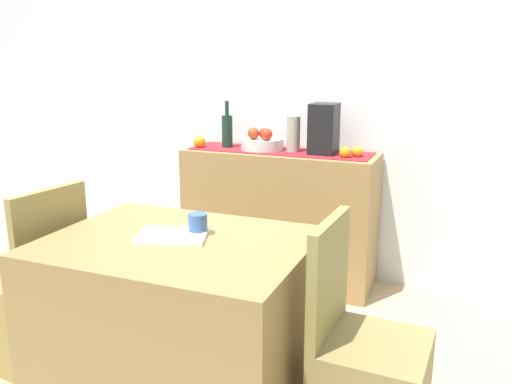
{
  "coord_description": "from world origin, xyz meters",
  "views": [
    {
      "loc": [
        1.01,
        -2.29,
        1.48
      ],
      "look_at": [
        -0.07,
        0.37,
        0.75
      ],
      "focal_mm": 37.76,
      "sensor_mm": 36.0,
      "label": 1
    }
  ],
  "objects_px": {
    "sideboard_console": "(279,217)",
    "wine_bottle": "(227,130)",
    "open_book": "(172,236)",
    "ceramic_vase": "(293,134)",
    "chair_near_window": "(36,312)",
    "dining_table": "(180,322)",
    "fruit_bowl": "(262,144)",
    "coffee_maker": "(324,129)",
    "coffee_cup": "(198,224)"
  },
  "relations": [
    {
      "from": "dining_table",
      "to": "chair_near_window",
      "type": "height_order",
      "value": "chair_near_window"
    },
    {
      "from": "sideboard_console",
      "to": "ceramic_vase",
      "type": "relative_size",
      "value": 5.41
    },
    {
      "from": "open_book",
      "to": "coffee_cup",
      "type": "xyz_separation_m",
      "value": [
        0.08,
        0.08,
        0.04
      ]
    },
    {
      "from": "sideboard_console",
      "to": "coffee_cup",
      "type": "distance_m",
      "value": 1.35
    },
    {
      "from": "ceramic_vase",
      "to": "chair_near_window",
      "type": "relative_size",
      "value": 0.26
    },
    {
      "from": "fruit_bowl",
      "to": "wine_bottle",
      "type": "relative_size",
      "value": 0.89
    },
    {
      "from": "fruit_bowl",
      "to": "coffee_cup",
      "type": "xyz_separation_m",
      "value": [
        0.22,
        -1.3,
        -0.13
      ]
    },
    {
      "from": "open_book",
      "to": "chair_near_window",
      "type": "bearing_deg",
      "value": 162.43
    },
    {
      "from": "fruit_bowl",
      "to": "open_book",
      "type": "xyz_separation_m",
      "value": [
        0.14,
        -1.38,
        -0.17
      ]
    },
    {
      "from": "coffee_cup",
      "to": "coffee_maker",
      "type": "bearing_deg",
      "value": 81.74
    },
    {
      "from": "ceramic_vase",
      "to": "wine_bottle",
      "type": "bearing_deg",
      "value": 180.0
    },
    {
      "from": "ceramic_vase",
      "to": "coffee_cup",
      "type": "bearing_deg",
      "value": -89.69
    },
    {
      "from": "ceramic_vase",
      "to": "dining_table",
      "type": "xyz_separation_m",
      "value": [
        -0.04,
        -1.39,
        -0.62
      ]
    },
    {
      "from": "sideboard_console",
      "to": "wine_bottle",
      "type": "xyz_separation_m",
      "value": [
        -0.37,
        0.0,
        0.56
      ]
    },
    {
      "from": "sideboard_console",
      "to": "dining_table",
      "type": "xyz_separation_m",
      "value": [
        0.05,
        -1.39,
        -0.07
      ]
    },
    {
      "from": "fruit_bowl",
      "to": "dining_table",
      "type": "height_order",
      "value": "fruit_bowl"
    },
    {
      "from": "sideboard_console",
      "to": "open_book",
      "type": "xyz_separation_m",
      "value": [
        0.02,
        -1.38,
        0.31
      ]
    },
    {
      "from": "coffee_maker",
      "to": "coffee_cup",
      "type": "relative_size",
      "value": 3.43
    },
    {
      "from": "fruit_bowl",
      "to": "coffee_cup",
      "type": "height_order",
      "value": "fruit_bowl"
    },
    {
      "from": "wine_bottle",
      "to": "ceramic_vase",
      "type": "bearing_deg",
      "value": 0.0
    },
    {
      "from": "wine_bottle",
      "to": "ceramic_vase",
      "type": "distance_m",
      "value": 0.46
    },
    {
      "from": "chair_near_window",
      "to": "wine_bottle",
      "type": "bearing_deg",
      "value": 74.58
    },
    {
      "from": "dining_table",
      "to": "chair_near_window",
      "type": "xyz_separation_m",
      "value": [
        -0.8,
        -0.0,
        -0.1
      ]
    },
    {
      "from": "sideboard_console",
      "to": "fruit_bowl",
      "type": "height_order",
      "value": "fruit_bowl"
    },
    {
      "from": "coffee_maker",
      "to": "ceramic_vase",
      "type": "height_order",
      "value": "coffee_maker"
    },
    {
      "from": "dining_table",
      "to": "coffee_cup",
      "type": "height_order",
      "value": "coffee_cup"
    },
    {
      "from": "fruit_bowl",
      "to": "ceramic_vase",
      "type": "bearing_deg",
      "value": 0.0
    },
    {
      "from": "sideboard_console",
      "to": "coffee_cup",
      "type": "relative_size",
      "value": 13.58
    },
    {
      "from": "coffee_maker",
      "to": "fruit_bowl",
      "type": "bearing_deg",
      "value": 180.0
    },
    {
      "from": "fruit_bowl",
      "to": "coffee_maker",
      "type": "xyz_separation_m",
      "value": [
        0.41,
        0.0,
        0.12
      ]
    },
    {
      "from": "open_book",
      "to": "chair_near_window",
      "type": "distance_m",
      "value": 0.91
    },
    {
      "from": "sideboard_console",
      "to": "chair_near_window",
      "type": "distance_m",
      "value": 1.59
    },
    {
      "from": "fruit_bowl",
      "to": "dining_table",
      "type": "bearing_deg",
      "value": -83.09
    },
    {
      "from": "sideboard_console",
      "to": "dining_table",
      "type": "bearing_deg",
      "value": -88.05
    },
    {
      "from": "wine_bottle",
      "to": "dining_table",
      "type": "relative_size",
      "value": 0.29
    },
    {
      "from": "dining_table",
      "to": "open_book",
      "type": "xyz_separation_m",
      "value": [
        -0.03,
        0.02,
        0.38
      ]
    },
    {
      "from": "wine_bottle",
      "to": "open_book",
      "type": "xyz_separation_m",
      "value": [
        0.39,
        -1.38,
        -0.25
      ]
    },
    {
      "from": "fruit_bowl",
      "to": "coffee_maker",
      "type": "bearing_deg",
      "value": 0.0
    },
    {
      "from": "fruit_bowl",
      "to": "coffee_cup",
      "type": "relative_size",
      "value": 3.02
    },
    {
      "from": "wine_bottle",
      "to": "coffee_maker",
      "type": "bearing_deg",
      "value": 0.0
    },
    {
      "from": "fruit_bowl",
      "to": "coffee_cup",
      "type": "distance_m",
      "value": 1.32
    },
    {
      "from": "ceramic_vase",
      "to": "sideboard_console",
      "type": "bearing_deg",
      "value": 180.0
    },
    {
      "from": "ceramic_vase",
      "to": "dining_table",
      "type": "height_order",
      "value": "ceramic_vase"
    },
    {
      "from": "ceramic_vase",
      "to": "coffee_maker",
      "type": "bearing_deg",
      "value": 0.0
    },
    {
      "from": "open_book",
      "to": "dining_table",
      "type": "bearing_deg",
      "value": -45.43
    },
    {
      "from": "wine_bottle",
      "to": "dining_table",
      "type": "xyz_separation_m",
      "value": [
        0.42,
        -1.39,
        -0.63
      ]
    },
    {
      "from": "wine_bottle",
      "to": "ceramic_vase",
      "type": "relative_size",
      "value": 1.34
    },
    {
      "from": "sideboard_console",
      "to": "chair_near_window",
      "type": "xyz_separation_m",
      "value": [
        -0.75,
        -1.39,
        -0.17
      ]
    },
    {
      "from": "wine_bottle",
      "to": "coffee_cup",
      "type": "bearing_deg",
      "value": -70.22
    },
    {
      "from": "wine_bottle",
      "to": "coffee_cup",
      "type": "xyz_separation_m",
      "value": [
        0.47,
        -1.3,
        -0.21
      ]
    }
  ]
}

